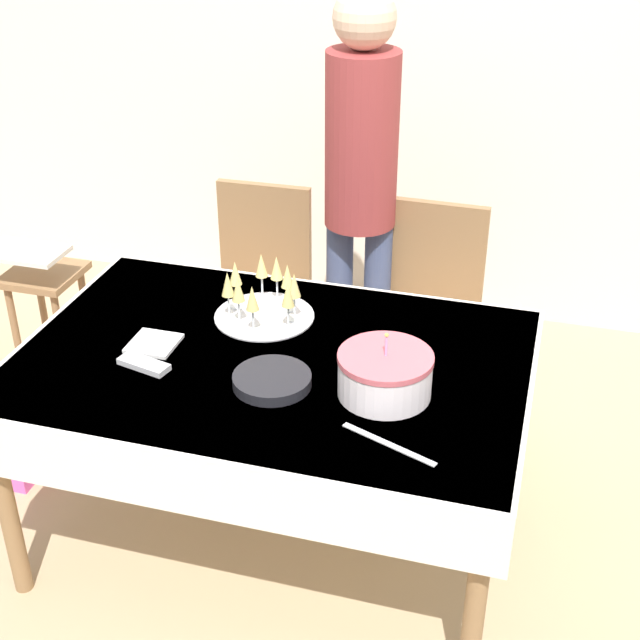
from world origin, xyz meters
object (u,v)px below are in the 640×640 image
at_px(champagne_tray, 263,293).
at_px(high_chair, 43,291).
at_px(plate_stack_main, 272,380).
at_px(birthday_cake, 385,375).
at_px(dining_chair_far_left, 258,289).
at_px(person_standing, 361,171).
at_px(dining_chair_far_right, 427,312).
at_px(gift_bag, 1,445).

relative_size(champagne_tray, high_chair, 0.48).
bearing_deg(plate_stack_main, birthday_cake, 8.21).
bearing_deg(birthday_cake, champagne_tray, 145.47).
bearing_deg(dining_chair_far_left, person_standing, 5.61).
xyz_separation_m(birthday_cake, person_standing, (-0.32, 1.01, 0.24)).
bearing_deg(dining_chair_far_left, dining_chair_far_right, -0.00).
distance_m(high_chair, gift_bag, 0.72).
xyz_separation_m(champagne_tray, gift_bag, (-1.01, -0.22, -0.69)).
relative_size(dining_chair_far_left, dining_chair_far_right, 1.00).
xyz_separation_m(dining_chair_far_left, gift_bag, (-0.76, -0.85, -0.36)).
xyz_separation_m(dining_chair_far_left, champagne_tray, (0.25, -0.63, 0.33)).
xyz_separation_m(champagne_tray, high_chair, (-1.15, 0.41, -0.36)).
bearing_deg(person_standing, dining_chair_far_left, -174.39).
distance_m(dining_chair_far_left, plate_stack_main, 1.13).
distance_m(person_standing, high_chair, 1.47).
bearing_deg(birthday_cake, dining_chair_far_right, 91.50).
distance_m(plate_stack_main, person_standing, 1.10).
distance_m(dining_chair_far_left, high_chair, 0.93).
bearing_deg(high_chair, birthday_cake, -24.54).
relative_size(dining_chair_far_left, gift_bag, 3.11).
bearing_deg(champagne_tray, birthday_cake, -34.53).
distance_m(plate_stack_main, high_chair, 1.57).
xyz_separation_m(dining_chair_far_right, champagne_tray, (-0.47, -0.63, 0.33)).
xyz_separation_m(person_standing, gift_bag, (-1.18, -0.89, -0.91)).
bearing_deg(person_standing, high_chair, -168.91).
relative_size(dining_chair_far_right, gift_bag, 3.11).
height_order(dining_chair_far_left, plate_stack_main, dining_chair_far_left).
bearing_deg(plate_stack_main, dining_chair_far_left, 112.03).
bearing_deg(high_chair, dining_chair_far_right, 7.65).
xyz_separation_m(high_chair, gift_bag, (0.14, -0.63, -0.33)).
bearing_deg(dining_chair_far_left, birthday_cake, -52.39).
relative_size(birthday_cake, gift_bag, 0.94).
relative_size(dining_chair_far_right, high_chair, 1.32).
distance_m(birthday_cake, high_chair, 1.84).
distance_m(dining_chair_far_right, high_chair, 1.64).
bearing_deg(dining_chair_far_left, high_chair, -166.39).
bearing_deg(birthday_cake, gift_bag, 175.26).
xyz_separation_m(champagne_tray, person_standing, (0.17, 0.67, 0.22)).
distance_m(birthday_cake, person_standing, 1.09).
xyz_separation_m(dining_chair_far_right, gift_bag, (-1.48, -0.85, -0.36)).
bearing_deg(person_standing, champagne_tray, -104.52).
xyz_separation_m(dining_chair_far_left, plate_stack_main, (0.41, -1.02, 0.26)).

